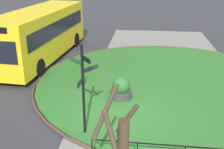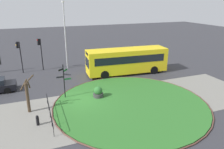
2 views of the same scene
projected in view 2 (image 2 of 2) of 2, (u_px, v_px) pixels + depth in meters
The scene contains 13 objects.
ground at pixel (83, 100), 19.58m from camera, with size 120.00×120.00×0.00m, color #333338.
sidewalk_paving at pixel (89, 111), 17.69m from camera, with size 32.00×7.71×0.02m, color gray.
grass_island at pixel (131, 103), 18.90m from camera, with size 13.25×13.25×0.10m, color #2D6B28.
grass_kerb_ring at pixel (131, 103), 18.90m from camera, with size 13.56×13.56×0.11m, color brown.
signpost_directional at pixel (64, 79), 19.38m from camera, with size 1.31×0.92×3.29m.
bollard_foreground at pixel (38, 120), 15.53m from camera, with size 0.22×0.22×0.80m.
railing_grass_edge at pixel (50, 111), 16.42m from camera, with size 0.09×5.24×0.97m.
bus_yellow at pixel (127, 60), 26.29m from camera, with size 10.03×3.24×3.08m.
traffic_light_near at pixel (40, 48), 27.08m from camera, with size 0.48×0.32×4.12m.
traffic_light_far at pixel (19, 50), 26.10m from camera, with size 0.49×0.26×3.94m.
lamppost_tall at pixel (65, 34), 27.38m from camera, with size 0.32×0.32×8.60m.
planter_near_signpost at pixel (98, 93), 19.94m from camera, with size 0.95×0.95×1.11m.
street_tree_bare at pixel (28, 95), 17.08m from camera, with size 1.18×1.02×3.10m.
Camera 2 is at (-3.91, -17.50, 8.64)m, focal length 34.31 mm.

